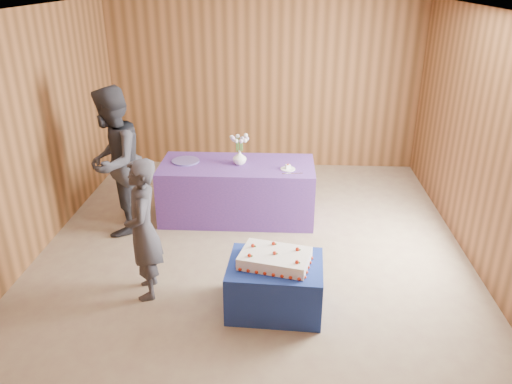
# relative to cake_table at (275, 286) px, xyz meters

# --- Properties ---
(ground) EXTENTS (6.00, 6.00, 0.00)m
(ground) POSITION_rel_cake_table_xyz_m (-0.28, 0.99, -0.25)
(ground) COLOR gray
(ground) RESTS_ON ground
(room_shell) EXTENTS (5.04, 6.04, 2.72)m
(room_shell) POSITION_rel_cake_table_xyz_m (-0.28, 0.99, 1.55)
(room_shell) COLOR brown
(room_shell) RESTS_ON ground
(cake_table) EXTENTS (0.94, 0.75, 0.50)m
(cake_table) POSITION_rel_cake_table_xyz_m (0.00, 0.00, 0.00)
(cake_table) COLOR navy
(cake_table) RESTS_ON ground
(serving_table) EXTENTS (2.00, 0.91, 0.75)m
(serving_table) POSITION_rel_cake_table_xyz_m (-0.54, 1.98, 0.12)
(serving_table) COLOR #643491
(serving_table) RESTS_ON ground
(sheet_cake) EXTENTS (0.75, 0.59, 0.16)m
(sheet_cake) POSITION_rel_cake_table_xyz_m (-0.01, -0.00, 0.31)
(sheet_cake) COLOR silver
(sheet_cake) RESTS_ON cake_table
(vase) EXTENTS (0.23, 0.23, 0.18)m
(vase) POSITION_rel_cake_table_xyz_m (-0.51, 1.98, 0.59)
(vase) COLOR white
(vase) RESTS_ON serving_table
(flower_spray) EXTENTS (0.25, 0.24, 0.19)m
(flower_spray) POSITION_rel_cake_table_xyz_m (-0.51, 1.98, 0.84)
(flower_spray) COLOR #306D2B
(flower_spray) RESTS_ON vase
(platter) EXTENTS (0.40, 0.40, 0.02)m
(platter) POSITION_rel_cake_table_xyz_m (-1.23, 2.03, 0.51)
(platter) COLOR #594C99
(platter) RESTS_ON serving_table
(plate) EXTENTS (0.25, 0.25, 0.01)m
(plate) POSITION_rel_cake_table_xyz_m (0.12, 1.83, 0.51)
(plate) COLOR white
(plate) RESTS_ON serving_table
(cake_slice) EXTENTS (0.08, 0.07, 0.07)m
(cake_slice) POSITION_rel_cake_table_xyz_m (0.12, 1.83, 0.54)
(cake_slice) COLOR silver
(cake_slice) RESTS_ON plate
(knife) EXTENTS (0.26, 0.05, 0.00)m
(knife) POSITION_rel_cake_table_xyz_m (0.17, 1.69, 0.50)
(knife) COLOR #BCBCC1
(knife) RESTS_ON serving_table
(guest_left) EXTENTS (0.46, 0.60, 1.46)m
(guest_left) POSITION_rel_cake_table_xyz_m (-1.30, 0.18, 0.48)
(guest_left) COLOR #34333D
(guest_left) RESTS_ON ground
(guest_right) EXTENTS (0.72, 0.91, 1.84)m
(guest_right) POSITION_rel_cake_table_xyz_m (-2.00, 1.52, 0.67)
(guest_right) COLOR #2E2F37
(guest_right) RESTS_ON ground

